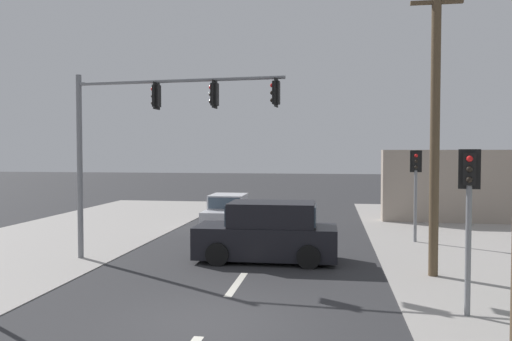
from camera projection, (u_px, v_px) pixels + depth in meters
name	position (u px, v px, depth m)	size (l,w,h in m)	color
ground_plane	(209.00, 322.00, 10.24)	(140.00, 140.00, 0.00)	#303033
lane_dash_mid	(237.00, 284.00, 13.20)	(0.20, 2.40, 0.01)	silver
lane_dash_far	(263.00, 248.00, 18.14)	(0.20, 2.40, 0.01)	silver
utility_pole_midground_right	(435.00, 112.00, 13.83)	(1.80, 0.26, 8.72)	brown
traffic_signal_mast	(147.00, 125.00, 15.69)	(6.87, 0.82, 6.00)	slate
pedestal_signal_right_kerb	(469.00, 203.00, 10.50)	(0.44, 0.31, 3.56)	slate
pedestal_signal_far_median	(416.00, 180.00, 19.19)	(0.44, 0.30, 3.56)	slate
shopfront_wall_far	(508.00, 187.00, 24.33)	(12.00, 1.00, 3.60)	#A39384
suv_crossing_left	(268.00, 233.00, 15.98)	(4.56, 2.10, 1.90)	black
sedan_receding_far	(229.00, 213.00, 22.83)	(1.92, 4.26, 1.56)	silver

